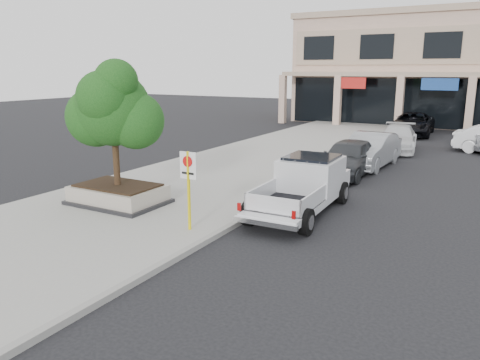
# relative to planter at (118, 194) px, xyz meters

# --- Properties ---
(ground) EXTENTS (120.00, 120.00, 0.00)m
(ground) POSITION_rel_planter_xyz_m (6.10, -0.28, -0.48)
(ground) COLOR black
(ground) RESTS_ON ground
(sidewalk) EXTENTS (8.00, 52.00, 0.15)m
(sidewalk) POSITION_rel_planter_xyz_m (0.60, 5.72, -0.40)
(sidewalk) COLOR gray
(sidewalk) RESTS_ON ground
(curb) EXTENTS (0.20, 52.00, 0.15)m
(curb) POSITION_rel_planter_xyz_m (4.55, 5.72, -0.40)
(curb) COLOR gray
(curb) RESTS_ON ground
(planter) EXTENTS (3.20, 2.20, 0.68)m
(planter) POSITION_rel_planter_xyz_m (0.00, 0.00, 0.00)
(planter) COLOR black
(planter) RESTS_ON sidewalk
(planter_tree) EXTENTS (2.90, 2.55, 4.00)m
(planter_tree) POSITION_rel_planter_xyz_m (0.13, 0.15, 2.94)
(planter_tree) COLOR black
(planter_tree) RESTS_ON planter
(no_parking_sign) EXTENTS (0.55, 0.09, 2.30)m
(no_parking_sign) POSITION_rel_planter_xyz_m (3.74, -1.02, 1.16)
(no_parking_sign) COLOR yellow
(no_parking_sign) RESTS_ON sidewalk
(hedge) EXTENTS (1.10, 0.99, 0.93)m
(hedge) POSITION_rel_planter_xyz_m (4.30, 4.98, 0.14)
(hedge) COLOR #1E4C15
(hedge) RESTS_ON sidewalk
(pickup_truck) EXTENTS (2.26, 5.76, 1.80)m
(pickup_truck) POSITION_rel_planter_xyz_m (5.75, 2.46, 0.42)
(pickup_truck) COLOR silver
(pickup_truck) RESTS_ON ground
(curb_car_a) EXTENTS (1.94, 4.81, 1.64)m
(curb_car_a) POSITION_rel_planter_xyz_m (5.44, 8.92, 0.34)
(curb_car_a) COLOR #323437
(curb_car_a) RESTS_ON ground
(curb_car_b) EXTENTS (2.07, 5.16, 1.67)m
(curb_car_b) POSITION_rel_planter_xyz_m (5.82, 11.22, 0.36)
(curb_car_b) COLOR #9C9EA3
(curb_car_b) RESTS_ON ground
(curb_car_c) EXTENTS (2.76, 5.35, 1.48)m
(curb_car_c) POSITION_rel_planter_xyz_m (6.05, 16.77, 0.27)
(curb_car_c) COLOR silver
(curb_car_c) RESTS_ON ground
(curb_car_d) EXTENTS (3.04, 6.02, 1.63)m
(curb_car_d) POSITION_rel_planter_xyz_m (5.60, 24.15, 0.34)
(curb_car_d) COLOR black
(curb_car_d) RESTS_ON ground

